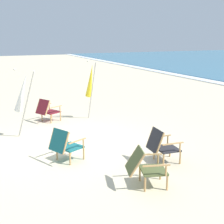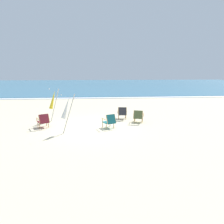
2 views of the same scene
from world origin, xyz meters
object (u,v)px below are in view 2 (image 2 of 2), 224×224
beach_chair_back_right (122,113)px  beach_chair_front_left (43,120)px  beach_chair_mid_center (138,116)px  beach_chair_far_center (110,121)px  umbrella_furled_white (67,108)px  umbrella_furled_yellow (53,100)px

beach_chair_back_right → beach_chair_front_left: size_ratio=0.90×
beach_chair_mid_center → beach_chair_front_left: 5.49m
beach_chair_mid_center → beach_chair_front_left: (-5.45, -0.69, 0.01)m
beach_chair_far_center → umbrella_furled_white: bearing=-165.1°
beach_chair_mid_center → beach_chair_front_left: size_ratio=1.00×
beach_chair_far_center → beach_chair_mid_center: (1.82, 1.09, -0.01)m
beach_chair_far_center → umbrella_furled_white: (-2.19, -0.58, 0.87)m
beach_chair_mid_center → beach_chair_far_center: bearing=-149.2°
umbrella_furled_yellow → beach_chair_front_left: bearing=-100.2°
beach_chair_mid_center → beach_chair_front_left: beach_chair_front_left is taller
beach_chair_mid_center → umbrella_furled_yellow: size_ratio=0.44×
beach_chair_far_center → beach_chair_front_left: bearing=173.7°
umbrella_furled_yellow → umbrella_furled_white: (1.17, -2.47, -0.04)m
beach_chair_mid_center → umbrella_furled_yellow: umbrella_furled_yellow is taller
beach_chair_back_right → beach_chair_front_left: beach_chair_back_right is taller
beach_chair_far_center → beach_chair_mid_center: bearing=30.8°
beach_chair_mid_center → umbrella_furled_white: (-4.01, -1.67, 0.88)m
beach_chair_far_center → umbrella_furled_yellow: umbrella_furled_yellow is taller
beach_chair_back_right → beach_chair_front_left: (-4.59, -1.63, -0.00)m
beach_chair_far_center → beach_chair_front_left: (-3.63, 0.40, -0.00)m
beach_chair_front_left → umbrella_furled_yellow: (0.27, 1.49, 0.92)m
beach_chair_far_center → beach_chair_mid_center: size_ratio=0.96×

